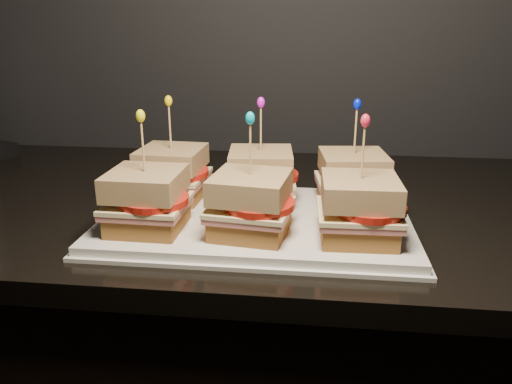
# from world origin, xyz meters

# --- Properties ---
(granite_slab) EXTENTS (2.53, 0.66, 0.03)m
(granite_slab) POSITION_xyz_m (-0.56, 1.68, 0.87)
(granite_slab) COLOR black
(granite_slab) RESTS_ON cabinet
(platter) EXTENTS (0.45, 0.28, 0.02)m
(platter) POSITION_xyz_m (-0.57, 1.55, 0.90)
(platter) COLOR white
(platter) RESTS_ON granite_slab
(platter_rim) EXTENTS (0.46, 0.29, 0.01)m
(platter_rim) POSITION_xyz_m (-0.57, 1.55, 0.89)
(platter_rim) COLOR white
(platter_rim) RESTS_ON granite_slab
(sandwich_0_bread_bot) EXTENTS (0.10, 0.10, 0.03)m
(sandwich_0_bread_bot) POSITION_xyz_m (-0.72, 1.61, 0.92)
(sandwich_0_bread_bot) COLOR brown
(sandwich_0_bread_bot) RESTS_ON platter
(sandwich_0_ham) EXTENTS (0.11, 0.11, 0.01)m
(sandwich_0_ham) POSITION_xyz_m (-0.72, 1.61, 0.94)
(sandwich_0_ham) COLOR #B56660
(sandwich_0_ham) RESTS_ON sandwich_0_bread_bot
(sandwich_0_cheese) EXTENTS (0.11, 0.11, 0.01)m
(sandwich_0_cheese) POSITION_xyz_m (-0.72, 1.61, 0.94)
(sandwich_0_cheese) COLOR beige
(sandwich_0_cheese) RESTS_ON sandwich_0_ham
(sandwich_0_tomato) EXTENTS (0.10, 0.10, 0.01)m
(sandwich_0_tomato) POSITION_xyz_m (-0.71, 1.61, 0.95)
(sandwich_0_tomato) COLOR #AE1C11
(sandwich_0_tomato) RESTS_ON sandwich_0_cheese
(sandwich_0_bread_top) EXTENTS (0.10, 0.10, 0.03)m
(sandwich_0_bread_top) POSITION_xyz_m (-0.72, 1.61, 0.97)
(sandwich_0_bread_top) COLOR brown
(sandwich_0_bread_top) RESTS_ON sandwich_0_tomato
(sandwich_0_pick) EXTENTS (0.00, 0.00, 0.09)m
(sandwich_0_pick) POSITION_xyz_m (-0.72, 1.61, 1.02)
(sandwich_0_pick) COLOR tan
(sandwich_0_pick) RESTS_ON sandwich_0_bread_top
(sandwich_0_frill) EXTENTS (0.01, 0.01, 0.02)m
(sandwich_0_frill) POSITION_xyz_m (-0.72, 1.61, 1.06)
(sandwich_0_frill) COLOR yellow
(sandwich_0_frill) RESTS_ON sandwich_0_pick
(sandwich_1_bread_bot) EXTENTS (0.10, 0.10, 0.03)m
(sandwich_1_bread_bot) POSITION_xyz_m (-0.57, 1.61, 0.92)
(sandwich_1_bread_bot) COLOR brown
(sandwich_1_bread_bot) RESTS_ON platter
(sandwich_1_ham) EXTENTS (0.11, 0.11, 0.01)m
(sandwich_1_ham) POSITION_xyz_m (-0.57, 1.61, 0.94)
(sandwich_1_ham) COLOR #B56660
(sandwich_1_ham) RESTS_ON sandwich_1_bread_bot
(sandwich_1_cheese) EXTENTS (0.12, 0.11, 0.01)m
(sandwich_1_cheese) POSITION_xyz_m (-0.57, 1.61, 0.94)
(sandwich_1_cheese) COLOR beige
(sandwich_1_cheese) RESTS_ON sandwich_1_ham
(sandwich_1_tomato) EXTENTS (0.10, 0.10, 0.01)m
(sandwich_1_tomato) POSITION_xyz_m (-0.56, 1.61, 0.95)
(sandwich_1_tomato) COLOR #AE1C11
(sandwich_1_tomato) RESTS_ON sandwich_1_cheese
(sandwich_1_bread_top) EXTENTS (0.11, 0.11, 0.03)m
(sandwich_1_bread_top) POSITION_xyz_m (-0.57, 1.61, 0.97)
(sandwich_1_bread_top) COLOR brown
(sandwich_1_bread_top) RESTS_ON sandwich_1_tomato
(sandwich_1_pick) EXTENTS (0.00, 0.00, 0.09)m
(sandwich_1_pick) POSITION_xyz_m (-0.57, 1.61, 1.02)
(sandwich_1_pick) COLOR tan
(sandwich_1_pick) RESTS_ON sandwich_1_bread_top
(sandwich_1_frill) EXTENTS (0.01, 0.01, 0.02)m
(sandwich_1_frill) POSITION_xyz_m (-0.57, 1.61, 1.06)
(sandwich_1_frill) COLOR #CA12D0
(sandwich_1_frill) RESTS_ON sandwich_1_pick
(sandwich_2_bread_bot) EXTENTS (0.11, 0.11, 0.03)m
(sandwich_2_bread_bot) POSITION_xyz_m (-0.43, 1.61, 0.92)
(sandwich_2_bread_bot) COLOR brown
(sandwich_2_bread_bot) RESTS_ON platter
(sandwich_2_ham) EXTENTS (0.12, 0.11, 0.01)m
(sandwich_2_ham) POSITION_xyz_m (-0.43, 1.61, 0.94)
(sandwich_2_ham) COLOR #B56660
(sandwich_2_ham) RESTS_ON sandwich_2_bread_bot
(sandwich_2_cheese) EXTENTS (0.12, 0.11, 0.01)m
(sandwich_2_cheese) POSITION_xyz_m (-0.43, 1.61, 0.94)
(sandwich_2_cheese) COLOR beige
(sandwich_2_cheese) RESTS_ON sandwich_2_ham
(sandwich_2_tomato) EXTENTS (0.10, 0.10, 0.01)m
(sandwich_2_tomato) POSITION_xyz_m (-0.42, 1.61, 0.95)
(sandwich_2_tomato) COLOR #AE1C11
(sandwich_2_tomato) RESTS_ON sandwich_2_cheese
(sandwich_2_bread_top) EXTENTS (0.11, 0.11, 0.03)m
(sandwich_2_bread_top) POSITION_xyz_m (-0.43, 1.61, 0.97)
(sandwich_2_bread_top) COLOR brown
(sandwich_2_bread_top) RESTS_ON sandwich_2_tomato
(sandwich_2_pick) EXTENTS (0.00, 0.00, 0.09)m
(sandwich_2_pick) POSITION_xyz_m (-0.43, 1.61, 1.02)
(sandwich_2_pick) COLOR tan
(sandwich_2_pick) RESTS_ON sandwich_2_bread_top
(sandwich_2_frill) EXTENTS (0.01, 0.01, 0.02)m
(sandwich_2_frill) POSITION_xyz_m (-0.43, 1.61, 1.06)
(sandwich_2_frill) COLOR #0415D0
(sandwich_2_frill) RESTS_ON sandwich_2_pick
(sandwich_3_bread_bot) EXTENTS (0.10, 0.10, 0.03)m
(sandwich_3_bread_bot) POSITION_xyz_m (-0.72, 1.48, 0.92)
(sandwich_3_bread_bot) COLOR brown
(sandwich_3_bread_bot) RESTS_ON platter
(sandwich_3_ham) EXTENTS (0.11, 0.10, 0.01)m
(sandwich_3_ham) POSITION_xyz_m (-0.72, 1.48, 0.94)
(sandwich_3_ham) COLOR #B56660
(sandwich_3_ham) RESTS_ON sandwich_3_bread_bot
(sandwich_3_cheese) EXTENTS (0.11, 0.11, 0.01)m
(sandwich_3_cheese) POSITION_xyz_m (-0.72, 1.48, 0.94)
(sandwich_3_cheese) COLOR beige
(sandwich_3_cheese) RESTS_ON sandwich_3_ham
(sandwich_3_tomato) EXTENTS (0.10, 0.10, 0.01)m
(sandwich_3_tomato) POSITION_xyz_m (-0.71, 1.48, 0.95)
(sandwich_3_tomato) COLOR #AE1C11
(sandwich_3_tomato) RESTS_ON sandwich_3_cheese
(sandwich_3_bread_top) EXTENTS (0.10, 0.10, 0.03)m
(sandwich_3_bread_top) POSITION_xyz_m (-0.72, 1.48, 0.97)
(sandwich_3_bread_top) COLOR brown
(sandwich_3_bread_top) RESTS_ON sandwich_3_tomato
(sandwich_3_pick) EXTENTS (0.00, 0.00, 0.09)m
(sandwich_3_pick) POSITION_xyz_m (-0.72, 1.48, 1.02)
(sandwich_3_pick) COLOR tan
(sandwich_3_pick) RESTS_ON sandwich_3_bread_top
(sandwich_3_frill) EXTENTS (0.01, 0.01, 0.02)m
(sandwich_3_frill) POSITION_xyz_m (-0.72, 1.48, 1.06)
(sandwich_3_frill) COLOR yellow
(sandwich_3_frill) RESTS_ON sandwich_3_pick
(sandwich_4_bread_bot) EXTENTS (0.11, 0.11, 0.03)m
(sandwich_4_bread_bot) POSITION_xyz_m (-0.57, 1.48, 0.92)
(sandwich_4_bread_bot) COLOR brown
(sandwich_4_bread_bot) RESTS_ON platter
(sandwich_4_ham) EXTENTS (0.12, 0.11, 0.01)m
(sandwich_4_ham) POSITION_xyz_m (-0.57, 1.48, 0.94)
(sandwich_4_ham) COLOR #B56660
(sandwich_4_ham) RESTS_ON sandwich_4_bread_bot
(sandwich_4_cheese) EXTENTS (0.12, 0.12, 0.01)m
(sandwich_4_cheese) POSITION_xyz_m (-0.57, 1.48, 0.94)
(sandwich_4_cheese) COLOR beige
(sandwich_4_cheese) RESTS_ON sandwich_4_ham
(sandwich_4_tomato) EXTENTS (0.10, 0.10, 0.01)m
(sandwich_4_tomato) POSITION_xyz_m (-0.56, 1.48, 0.95)
(sandwich_4_tomato) COLOR #AE1C11
(sandwich_4_tomato) RESTS_ON sandwich_4_cheese
(sandwich_4_bread_top) EXTENTS (0.11, 0.11, 0.03)m
(sandwich_4_bread_top) POSITION_xyz_m (-0.57, 1.48, 0.97)
(sandwich_4_bread_top) COLOR brown
(sandwich_4_bread_top) RESTS_ON sandwich_4_tomato
(sandwich_4_pick) EXTENTS (0.00, 0.00, 0.09)m
(sandwich_4_pick) POSITION_xyz_m (-0.57, 1.48, 1.02)
(sandwich_4_pick) COLOR tan
(sandwich_4_pick) RESTS_ON sandwich_4_bread_top
(sandwich_4_frill) EXTENTS (0.01, 0.01, 0.02)m
(sandwich_4_frill) POSITION_xyz_m (-0.57, 1.48, 1.06)
(sandwich_4_frill) COLOR #03A4BA
(sandwich_4_frill) RESTS_ON sandwich_4_pick
(sandwich_5_bread_bot) EXTENTS (0.10, 0.10, 0.03)m
(sandwich_5_bread_bot) POSITION_xyz_m (-0.43, 1.48, 0.92)
(sandwich_5_bread_bot) COLOR brown
(sandwich_5_bread_bot) RESTS_ON platter
(sandwich_5_ham) EXTENTS (0.11, 0.10, 0.01)m
(sandwich_5_ham) POSITION_xyz_m (-0.43, 1.48, 0.94)
(sandwich_5_ham) COLOR #B56660
(sandwich_5_ham) RESTS_ON sandwich_5_bread_bot
(sandwich_5_cheese) EXTENTS (0.11, 0.11, 0.01)m
(sandwich_5_cheese) POSITION_xyz_m (-0.43, 1.48, 0.94)
(sandwich_5_cheese) COLOR beige
(sandwich_5_cheese) RESTS_ON sandwich_5_ham
(sandwich_5_tomato) EXTENTS (0.10, 0.10, 0.01)m
(sandwich_5_tomato) POSITION_xyz_m (-0.42, 1.48, 0.95)
(sandwich_5_tomato) COLOR #AE1C11
(sandwich_5_tomato) RESTS_ON sandwich_5_cheese
(sandwich_5_bread_top) EXTENTS (0.10, 0.10, 0.03)m
(sandwich_5_bread_top) POSITION_xyz_m (-0.43, 1.48, 0.97)
(sandwich_5_bread_top) COLOR brown
(sandwich_5_bread_top) RESTS_ON sandwich_5_tomato
(sandwich_5_pick) EXTENTS (0.00, 0.00, 0.09)m
(sandwich_5_pick) POSITION_xyz_m (-0.43, 1.48, 1.02)
(sandwich_5_pick) COLOR tan
(sandwich_5_pick) RESTS_ON sandwich_5_bread_top
(sandwich_5_frill) EXTENTS (0.01, 0.01, 0.02)m
(sandwich_5_frill) POSITION_xyz_m (-0.43, 1.48, 1.06)
(sandwich_5_frill) COLOR red
(sandwich_5_frill) RESTS_ON sandwich_5_pick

